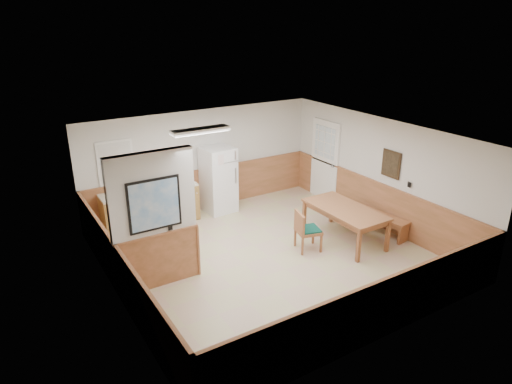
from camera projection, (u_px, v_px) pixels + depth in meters
ground at (269, 256)px, 9.25m from camera, size 6.00×6.00×0.00m
ceiling at (270, 136)px, 8.35m from camera, size 6.00×6.00×0.02m
back_wall at (202, 160)px, 11.18m from camera, size 6.00×0.02×2.50m
right_wall at (381, 173)px, 10.27m from camera, size 0.02×6.00×2.50m
left_wall at (114, 236)px, 7.33m from camera, size 0.02×6.00×2.50m
wainscot_back at (204, 189)px, 11.44m from camera, size 6.00×0.04×1.00m
wainscot_right at (377, 204)px, 10.53m from camera, size 0.04×6.00×1.00m
wainscot_left at (120, 276)px, 7.61m from camera, size 0.04×6.00×1.00m
partition_wall at (154, 223)px, 7.86m from camera, size 1.50×0.20×2.50m
kitchen_counter at (163, 204)px, 10.62m from camera, size 2.20×0.61×1.00m
exterior_door at (325, 161)px, 11.84m from camera, size 0.07×1.02×2.15m
kitchen_window at (116, 162)px, 10.03m from camera, size 0.80×0.04×1.00m
wall_painting at (391, 164)px, 9.91m from camera, size 0.04×0.50×0.60m
fluorescent_fixture at (200, 130)px, 9.01m from camera, size 1.20×0.30×0.09m
refrigerator at (218, 180)px, 11.16m from camera, size 0.76×0.75×1.63m
dining_table at (345, 212)px, 9.70m from camera, size 0.94×1.86×0.75m
dining_bench at (375, 217)px, 10.24m from camera, size 0.55×1.64×0.45m
dining_chair at (304, 228)px, 9.35m from camera, size 0.75×0.60×0.85m
fire_extinguisher at (182, 175)px, 10.69m from camera, size 0.13×0.13×0.41m
soap_bottle at (115, 190)px, 9.94m from camera, size 0.09×0.09×0.21m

